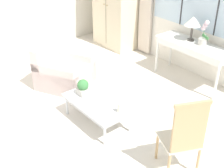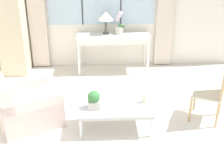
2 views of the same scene
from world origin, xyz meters
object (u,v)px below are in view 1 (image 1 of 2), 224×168
potted_orchid (204,35)px  table_lamp (193,22)px  console_table (194,48)px  side_chair_wooden (184,135)px  potted_plant_small (83,87)px  coffee_table (97,104)px  armchair_upholstered (64,72)px  pillar_candle (120,108)px  armoire (115,1)px

potted_orchid → table_lamp: bearing=178.3°
console_table → potted_orchid: bearing=29.6°
side_chair_wooden → potted_plant_small: 1.78m
console_table → table_lamp: (-0.14, 0.07, 0.43)m
coffee_table → potted_orchid: bearing=85.3°
armchair_upholstered → table_lamp: bearing=58.2°
armchair_upholstered → coffee_table: bearing=-9.9°
console_table → potted_orchid: potted_orchid is taller
potted_orchid → side_chair_wooden: bearing=-57.7°
console_table → armchair_upholstered: size_ratio=1.27×
coffee_table → potted_plant_small: 0.34m
side_chair_wooden → pillar_candle: bearing=-175.7°
table_lamp → pillar_candle: (0.49, -2.12, -0.67)m
potted_orchid → coffee_table: (-0.18, -2.20, -0.60)m
table_lamp → coffee_table: bearing=-87.9°
pillar_candle → side_chair_wooden: bearing=4.3°
potted_orchid → side_chair_wooden: potted_orchid is taller
table_lamp → potted_plant_small: bearing=-95.5°
table_lamp → potted_orchid: size_ratio=0.99×
table_lamp → potted_plant_small: 2.33m
console_table → side_chair_wooden: side_chair_wooden is taller
armoire → armchair_upholstered: 2.22m
coffee_table → armoire: bearing=135.1°
side_chair_wooden → console_table: bearing=125.4°
potted_orchid → pillar_candle: (0.23, -2.11, -0.49)m
table_lamp → side_chair_wooden: table_lamp is taller
console_table → table_lamp: bearing=153.0°
armchair_upholstered → side_chair_wooden: (2.78, -0.06, 0.33)m
console_table → armchair_upholstered: (-1.37, -1.91, -0.40)m
potted_plant_small → table_lamp: bearing=84.5°
armoire → table_lamp: armoire is taller
armoire → potted_orchid: armoire is taller
pillar_candle → table_lamp: bearing=103.1°
armoire → potted_plant_small: 2.89m
armchair_upholstered → coffee_table: armchair_upholstered is taller
armoire → pillar_candle: 3.33m
table_lamp → coffee_table: size_ratio=0.42×
potted_orchid → pillar_candle: size_ratio=2.94×
potted_orchid → side_chair_wooden: (1.29, -2.04, -0.33)m
potted_plant_small → coffee_table: bearing=6.2°
armoire → potted_plant_small: armoire is taller
potted_orchid → pillar_candle: 2.18m
table_lamp → coffee_table: (0.08, -2.21, -0.77)m
armoire → side_chair_wooden: (3.60, -1.97, -0.46)m
side_chair_wooden → potted_orchid: bearing=122.3°
potted_orchid → pillar_candle: bearing=-83.7°
table_lamp → armchair_upholstered: size_ratio=0.39×
potted_plant_small → pillar_candle: potted_plant_small is taller
potted_orchid → armchair_upholstered: potted_orchid is taller
table_lamp → pillar_candle: bearing=-76.9°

